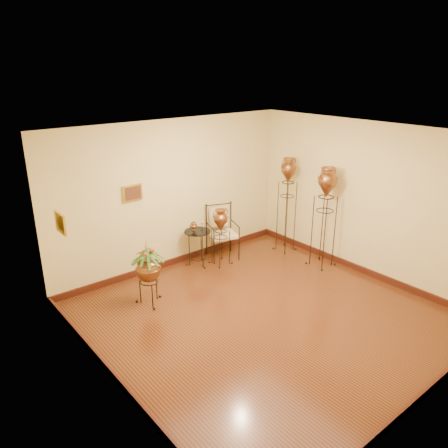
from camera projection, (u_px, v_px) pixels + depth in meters
ground at (264, 316)px, 6.83m from camera, size 5.00×5.00×0.00m
room_shell at (267, 211)px, 6.23m from camera, size 5.02×5.02×2.81m
amphora_tall at (287, 204)px, 8.91m from camera, size 0.43×0.43×1.98m
amphora_mid at (324, 217)px, 8.22m from camera, size 0.47×0.47×1.97m
amphora_short at (221, 237)px, 8.42m from camera, size 0.40×0.40×1.14m
planter_urn at (148, 267)px, 6.96m from camera, size 0.63×0.63×1.16m
armchair at (223, 232)px, 8.70m from camera, size 0.76×0.73×1.08m
side_table at (198, 247)px, 8.43m from camera, size 0.62×0.62×0.90m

